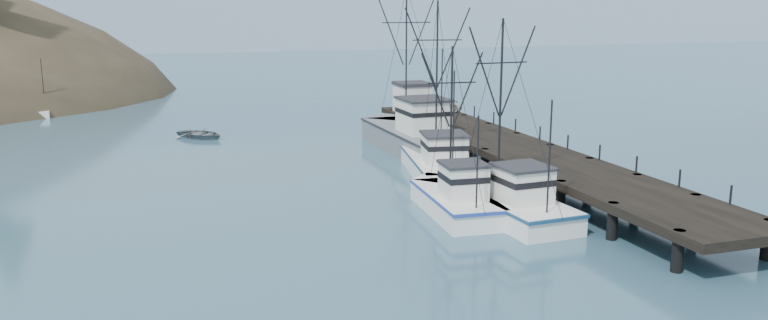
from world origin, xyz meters
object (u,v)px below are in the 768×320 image
pier (518,151)px  motorboat (201,138)px  pickup_truck (437,104)px  trawler_far (439,163)px  work_vessel (413,135)px  trawler_mid (455,199)px  pier_shed (412,97)px  trawler_near (507,202)px

pier → motorboat: bearing=132.8°
pier → pickup_truck: size_ratio=9.12×
trawler_far → work_vessel: 9.19m
trawler_mid → pickup_truck: size_ratio=2.07×
pier → trawler_far: size_ratio=3.50×
pier → trawler_mid: bearing=-136.9°
pier_shed → motorboat: 19.70m
pickup_truck → pier: bearing=-169.5°
pier → trawler_far: 5.72m
pier_shed → pickup_truck: 2.54m
motorboat → work_vessel: bearing=-75.2°
pier → trawler_near: (-5.70, -9.25, -0.87)m
pier_shed → pier: bearing=-85.8°
trawler_mid → trawler_far: (2.91, 9.42, 0.00)m
trawler_far → trawler_mid: bearing=-107.2°
work_vessel → trawler_near: bearing=-94.9°
trawler_far → pickup_truck: (6.52, 16.09, 1.85)m
pier_shed → motorboat: bearing=168.3°
trawler_near → work_vessel: 20.04m
trawler_near → trawler_far: 10.89m
pickup_truck → trawler_near: bearing=179.9°
trawler_near → work_vessel: size_ratio=0.71×
pier → pickup_truck: 17.80m
trawler_mid → work_vessel: (4.34, 18.49, 0.41)m
trawler_far → motorboat: trawler_far is taller
trawler_near → pier_shed: (4.39, 27.25, 2.60)m
trawler_near → trawler_far: trawler_far is taller
pier_shed → trawler_mid: bearing=-105.2°
trawler_near → pier_shed: bearing=80.8°
motorboat → pickup_truck: bearing=-51.8°
trawler_far → motorboat: 25.18m
trawler_mid → motorboat: bearing=112.0°
pier_shed → pickup_truck: size_ratio=0.66×
trawler_near → trawler_far: size_ratio=0.92×
pier → pier_shed: (-1.31, 18.00, 1.73)m
trawler_far → motorboat: size_ratio=2.59×
trawler_mid → motorboat: trawler_mid is taller
trawler_near → pickup_truck: size_ratio=2.40×
pier → work_vessel: 11.44m
trawler_mid → trawler_far: 9.86m
work_vessel → pier_shed: bearing=69.8°
work_vessel → pickup_truck: size_ratio=3.39×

